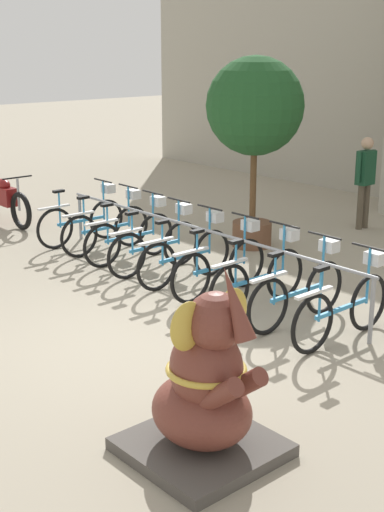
{
  "coord_description": "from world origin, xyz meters",
  "views": [
    {
      "loc": [
        5.79,
        -4.17,
        3.11
      ],
      "look_at": [
        0.47,
        0.47,
        1.0
      ],
      "focal_mm": 50.0,
      "sensor_mm": 36.0,
      "label": 1
    }
  ],
  "objects": [
    {
      "name": "bicycle_3",
      "position": [
        -1.81,
        1.81,
        0.4
      ],
      "size": [
        0.48,
        1.63,
        0.99
      ],
      "color": "black",
      "rests_on": "ground_plane"
    },
    {
      "name": "bicycle_0",
      "position": [
        -3.77,
        1.85,
        0.4
      ],
      "size": [
        0.48,
        1.63,
        0.99
      ],
      "color": "black",
      "rests_on": "ground_plane"
    },
    {
      "name": "ground_plane",
      "position": [
        0.0,
        0.0,
        0.0
      ],
      "size": [
        60.0,
        60.0,
        0.0
      ],
      "primitive_type": "plane",
      "color": "#9E937F"
    },
    {
      "name": "bicycle_6",
      "position": [
        0.15,
        1.86,
        0.4
      ],
      "size": [
        0.48,
        1.63,
        0.99
      ],
      "color": "black",
      "rests_on": "ground_plane"
    },
    {
      "name": "bicycle_7",
      "position": [
        0.8,
        1.82,
        0.4
      ],
      "size": [
        0.48,
        1.63,
        0.99
      ],
      "color": "black",
      "rests_on": "ground_plane"
    },
    {
      "name": "elephant_statue",
      "position": [
        2.15,
        -0.85,
        0.56
      ],
      "size": [
        1.09,
        1.09,
        1.63
      ],
      "color": "#4C4742",
      "rests_on": "ground_plane"
    },
    {
      "name": "bicycle_8",
      "position": [
        1.45,
        1.8,
        0.4
      ],
      "size": [
        0.48,
        1.63,
        0.99
      ],
      "color": "black",
      "rests_on": "ground_plane"
    },
    {
      "name": "bicycle_5",
      "position": [
        -0.51,
        1.83,
        0.4
      ],
      "size": [
        0.48,
        1.63,
        0.99
      ],
      "color": "black",
      "rests_on": "ground_plane"
    },
    {
      "name": "motorcycle",
      "position": [
        -5.9,
        1.5,
        0.45
      ],
      "size": [
        2.07,
        0.55,
        0.93
      ],
      "color": "black",
      "rests_on": "ground_plane"
    },
    {
      "name": "potted_tree",
      "position": [
        -1.85,
        3.77,
        2.11
      ],
      "size": [
        1.5,
        1.5,
        2.95
      ],
      "color": "brown",
      "rests_on": "ground_plane"
    },
    {
      "name": "bicycle_1",
      "position": [
        -3.12,
        1.88,
        0.4
      ],
      "size": [
        0.48,
        1.63,
        0.99
      ],
      "color": "black",
      "rests_on": "ground_plane"
    },
    {
      "name": "person_pedestrian",
      "position": [
        -1.38,
        6.05,
        0.95
      ],
      "size": [
        0.21,
        0.47,
        1.59
      ],
      "color": "brown",
      "rests_on": "ground_plane"
    },
    {
      "name": "bike_rack",
      "position": [
        -1.16,
        1.95,
        0.64
      ],
      "size": [
        5.82,
        0.05,
        0.77
      ],
      "color": "gray",
      "rests_on": "ground_plane"
    },
    {
      "name": "bicycle_4",
      "position": [
        -1.16,
        1.81,
        0.4
      ],
      "size": [
        0.48,
        1.63,
        0.99
      ],
      "color": "black",
      "rests_on": "ground_plane"
    },
    {
      "name": "bicycle_2",
      "position": [
        -2.47,
        1.85,
        0.4
      ],
      "size": [
        0.48,
        1.63,
        0.99
      ],
      "color": "black",
      "rests_on": "ground_plane"
    }
  ]
}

